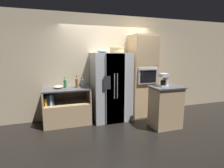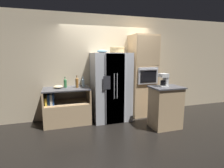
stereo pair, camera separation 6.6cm
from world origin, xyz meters
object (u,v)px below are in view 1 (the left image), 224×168
at_px(fruit_bowl, 102,51).
at_px(bottle_wide, 65,83).
at_px(bottle_tall, 83,82).
at_px(coffee_maker, 164,79).
at_px(bottle_short, 77,82).
at_px(mixing_bowl, 58,87).
at_px(refrigerator, 111,87).
at_px(wicker_basket, 117,50).
at_px(wall_oven, 142,76).

relative_size(fruit_bowl, bottle_wide, 0.98).
distance_m(bottle_tall, coffee_maker, 2.03).
relative_size(bottle_short, coffee_maker, 1.01).
relative_size(bottle_wide, mixing_bowl, 1.15).
xyz_separation_m(refrigerator, wicker_basket, (0.19, 0.04, 0.97)).
height_order(refrigerator, coffee_maker, refrigerator).
bearing_deg(coffee_maker, wall_oven, 93.91).
height_order(wicker_basket, coffee_maker, wicker_basket).
bearing_deg(wicker_basket, refrigerator, -167.22).
height_order(refrigerator, wicker_basket, wicker_basket).
height_order(bottle_short, mixing_bowl, bottle_short).
relative_size(fruit_bowl, bottle_tall, 1.02).
distance_m(bottle_wide, mixing_bowl, 0.20).
bearing_deg(wall_oven, wicker_basket, -177.19).
bearing_deg(mixing_bowl, coffee_maker, -22.77).
xyz_separation_m(refrigerator, bottle_tall, (-0.72, 0.13, 0.13)).
xyz_separation_m(fruit_bowl, bottle_short, (-0.64, 0.09, -0.78)).
height_order(wall_oven, mixing_bowl, wall_oven).
bearing_deg(bottle_wide, wall_oven, -2.06).
distance_m(mixing_bowl, coffee_maker, 2.58).
height_order(refrigerator, bottle_wide, refrigerator).
xyz_separation_m(refrigerator, coffee_maker, (1.03, -0.88, 0.27)).
distance_m(refrigerator, fruit_bowl, 0.96).
bearing_deg(bottle_short, bottle_wide, 160.67).
xyz_separation_m(bottle_short, mixing_bowl, (-0.46, 0.06, -0.10)).
height_order(wall_oven, bottle_tall, wall_oven).
xyz_separation_m(bottle_short, coffee_maker, (1.91, -0.94, 0.12)).
bearing_deg(wall_oven, bottle_short, -179.29).
height_order(bottle_short, coffee_maker, coffee_maker).
xyz_separation_m(wall_oven, wicker_basket, (-0.78, -0.04, 0.72)).
bearing_deg(fruit_bowl, mixing_bowl, 172.30).
height_order(mixing_bowl, coffee_maker, coffee_maker).
bearing_deg(coffee_maker, bottle_tall, 149.99).
xyz_separation_m(wicker_basket, mixing_bowl, (-1.53, 0.07, -0.91)).
bearing_deg(bottle_tall, coffee_maker, -30.01).
relative_size(wall_oven, mixing_bowl, 9.65).
relative_size(wicker_basket, mixing_bowl, 1.64).
relative_size(refrigerator, bottle_short, 5.79).
height_order(wall_oven, bottle_wide, wall_oven).
xyz_separation_m(refrigerator, bottle_short, (-0.88, 0.06, 0.15)).
bearing_deg(bottle_wide, refrigerator, -7.69).
bearing_deg(refrigerator, wall_oven, 4.77).
bearing_deg(mixing_bowl, wicker_basket, -2.78).
relative_size(bottle_tall, bottle_short, 0.84).
bearing_deg(bottle_wide, mixing_bowl, -167.11).
distance_m(wall_oven, bottle_short, 1.85).
relative_size(wicker_basket, coffee_maker, 1.26).
bearing_deg(bottle_short, mixing_bowl, 172.70).
bearing_deg(fruit_bowl, coffee_maker, -33.71).
xyz_separation_m(fruit_bowl, bottle_wide, (-0.93, 0.19, -0.79)).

